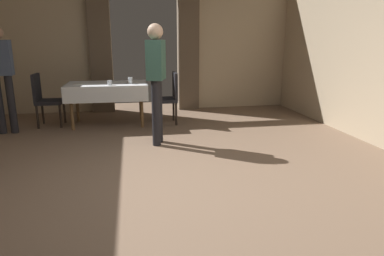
{
  "coord_description": "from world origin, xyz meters",
  "views": [
    {
      "loc": [
        -0.32,
        -3.36,
        1.5
      ],
      "look_at": [
        0.38,
        0.58,
        0.47
      ],
      "focal_mm": 32.01,
      "sensor_mm": 36.0,
      "label": 1
    }
  ],
  "objects_px": {
    "glass_mid_a": "(110,83)",
    "person_waiter_by_doorway": "(156,74)",
    "chair_mid_left": "(45,97)",
    "glass_mid_b": "(130,80)",
    "chair_mid_right": "(169,95)",
    "plate_mid_c": "(78,84)",
    "dining_table_mid": "(107,89)",
    "person_diner_standing_aside": "(1,71)"
  },
  "relations": [
    {
      "from": "plate_mid_c",
      "to": "glass_mid_a",
      "type": "bearing_deg",
      "value": -18.81
    },
    {
      "from": "chair_mid_left",
      "to": "plate_mid_c",
      "type": "distance_m",
      "value": 0.67
    },
    {
      "from": "chair_mid_right",
      "to": "person_diner_standing_aside",
      "type": "distance_m",
      "value": 2.75
    },
    {
      "from": "dining_table_mid",
      "to": "chair_mid_left",
      "type": "relative_size",
      "value": 1.52
    },
    {
      "from": "dining_table_mid",
      "to": "glass_mid_a",
      "type": "bearing_deg",
      "value": -76.98
    },
    {
      "from": "plate_mid_c",
      "to": "chair_mid_left",
      "type": "bearing_deg",
      "value": 165.3
    },
    {
      "from": "person_diner_standing_aside",
      "to": "person_waiter_by_doorway",
      "type": "bearing_deg",
      "value": -22.97
    },
    {
      "from": "chair_mid_left",
      "to": "person_diner_standing_aside",
      "type": "height_order",
      "value": "person_diner_standing_aside"
    },
    {
      "from": "chair_mid_left",
      "to": "glass_mid_b",
      "type": "relative_size",
      "value": 8.12
    },
    {
      "from": "person_diner_standing_aside",
      "to": "dining_table_mid",
      "type": "bearing_deg",
      "value": 12.03
    },
    {
      "from": "glass_mid_b",
      "to": "plate_mid_c",
      "type": "distance_m",
      "value": 0.9
    },
    {
      "from": "dining_table_mid",
      "to": "chair_mid_left",
      "type": "height_order",
      "value": "chair_mid_left"
    },
    {
      "from": "glass_mid_a",
      "to": "glass_mid_b",
      "type": "relative_size",
      "value": 0.71
    },
    {
      "from": "chair_mid_left",
      "to": "plate_mid_c",
      "type": "bearing_deg",
      "value": -14.7
    },
    {
      "from": "chair_mid_left",
      "to": "glass_mid_a",
      "type": "bearing_deg",
      "value": -16.68
    },
    {
      "from": "glass_mid_a",
      "to": "chair_mid_left",
      "type": "bearing_deg",
      "value": 163.32
    },
    {
      "from": "chair_mid_left",
      "to": "person_waiter_by_doorway",
      "type": "xyz_separation_m",
      "value": [
        1.87,
        -1.42,
        0.51
      ]
    },
    {
      "from": "dining_table_mid",
      "to": "glass_mid_b",
      "type": "bearing_deg",
      "value": -17.54
    },
    {
      "from": "chair_mid_right",
      "to": "dining_table_mid",
      "type": "bearing_deg",
      "value": 174.82
    },
    {
      "from": "glass_mid_a",
      "to": "person_waiter_by_doorway",
      "type": "distance_m",
      "value": 1.31
    },
    {
      "from": "glass_mid_a",
      "to": "person_waiter_by_doorway",
      "type": "bearing_deg",
      "value": -56.29
    },
    {
      "from": "glass_mid_a",
      "to": "plate_mid_c",
      "type": "xyz_separation_m",
      "value": [
        -0.55,
        0.19,
        -0.03
      ]
    },
    {
      "from": "chair_mid_right",
      "to": "chair_mid_left",
      "type": "bearing_deg",
      "value": 175.6
    },
    {
      "from": "dining_table_mid",
      "to": "plate_mid_c",
      "type": "bearing_deg",
      "value": -169.56
    },
    {
      "from": "person_diner_standing_aside",
      "to": "chair_mid_right",
      "type": "bearing_deg",
      "value": 5.16
    },
    {
      "from": "glass_mid_a",
      "to": "person_waiter_by_doorway",
      "type": "xyz_separation_m",
      "value": [
        0.72,
        -1.08,
        0.23
      ]
    },
    {
      "from": "chair_mid_left",
      "to": "chair_mid_right",
      "type": "bearing_deg",
      "value": -4.4
    },
    {
      "from": "chair_mid_left",
      "to": "person_diner_standing_aside",
      "type": "bearing_deg",
      "value": -141.44
    },
    {
      "from": "dining_table_mid",
      "to": "person_diner_standing_aside",
      "type": "height_order",
      "value": "person_diner_standing_aside"
    },
    {
      "from": "person_waiter_by_doorway",
      "to": "person_diner_standing_aside",
      "type": "height_order",
      "value": "same"
    },
    {
      "from": "person_waiter_by_doorway",
      "to": "person_diner_standing_aside",
      "type": "bearing_deg",
      "value": 157.03
    },
    {
      "from": "glass_mid_a",
      "to": "person_diner_standing_aside",
      "type": "relative_size",
      "value": 0.05
    },
    {
      "from": "chair_mid_left",
      "to": "dining_table_mid",
      "type": "bearing_deg",
      "value": -3.62
    },
    {
      "from": "chair_mid_right",
      "to": "person_waiter_by_doorway",
      "type": "distance_m",
      "value": 1.39
    },
    {
      "from": "chair_mid_right",
      "to": "glass_mid_a",
      "type": "relative_size",
      "value": 11.41
    },
    {
      "from": "glass_mid_b",
      "to": "plate_mid_c",
      "type": "xyz_separation_m",
      "value": [
        -0.9,
        0.04,
        -0.05
      ]
    },
    {
      "from": "chair_mid_right",
      "to": "glass_mid_a",
      "type": "height_order",
      "value": "chair_mid_right"
    },
    {
      "from": "chair_mid_left",
      "to": "glass_mid_a",
      "type": "height_order",
      "value": "chair_mid_left"
    },
    {
      "from": "plate_mid_c",
      "to": "person_diner_standing_aside",
      "type": "relative_size",
      "value": 0.11
    },
    {
      "from": "plate_mid_c",
      "to": "person_waiter_by_doorway",
      "type": "xyz_separation_m",
      "value": [
        1.27,
        -1.26,
        0.27
      ]
    },
    {
      "from": "glass_mid_b",
      "to": "person_diner_standing_aside",
      "type": "bearing_deg",
      "value": -174.0
    },
    {
      "from": "chair_mid_left",
      "to": "glass_mid_b",
      "type": "distance_m",
      "value": 1.54
    }
  ]
}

